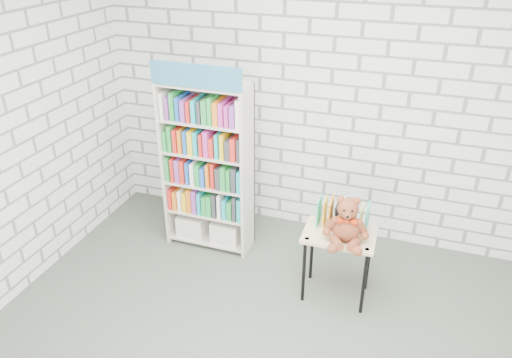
% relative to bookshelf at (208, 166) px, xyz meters
% --- Properties ---
extents(room_shell, '(4.52, 4.02, 2.81)m').
position_rel_bookshelf_xyz_m(room_shell, '(0.99, -1.36, 0.94)').
color(room_shell, silver).
rests_on(room_shell, ground).
extents(bookshelf, '(0.82, 0.32, 1.85)m').
position_rel_bookshelf_xyz_m(bookshelf, '(0.00, 0.00, 0.00)').
color(bookshelf, beige).
rests_on(bookshelf, ground).
extents(display_table, '(0.59, 0.42, 0.63)m').
position_rel_bookshelf_xyz_m(display_table, '(1.33, -0.38, -0.30)').
color(display_table, tan).
rests_on(display_table, ground).
extents(table_books, '(0.41, 0.19, 0.24)m').
position_rel_bookshelf_xyz_m(table_books, '(1.33, -0.29, -0.09)').
color(table_books, '#29B292').
rests_on(table_books, display_table).
extents(teddy_bear, '(0.36, 0.34, 0.39)m').
position_rel_bookshelf_xyz_m(teddy_bear, '(1.39, -0.47, -0.06)').
color(teddy_bear, brown).
rests_on(teddy_bear, display_table).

